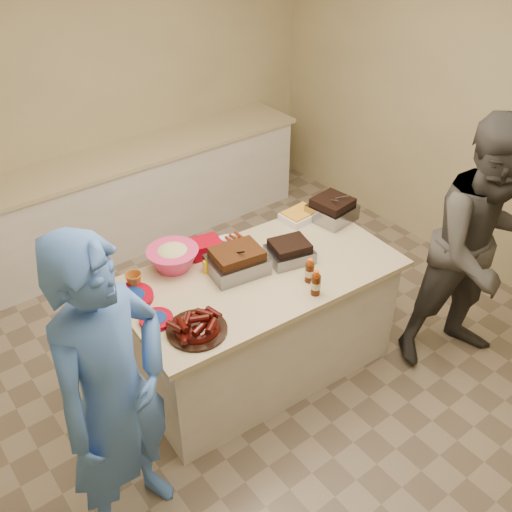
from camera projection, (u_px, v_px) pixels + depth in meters
room at (275, 370)px, 4.17m from camera, size 4.50×5.00×2.70m
back_counter at (127, 199)px, 5.34m from camera, size 3.60×0.64×0.90m
island at (260, 366)px, 4.21m from camera, size 1.88×1.07×0.87m
rib_platter at (197, 331)px, 3.25m from camera, size 0.38×0.38×0.14m
pulled_pork_tray at (237, 271)px, 3.71m from camera, size 0.40×0.33×0.11m
brisket_tray at (289, 259)px, 3.83m from camera, size 0.34×0.30×0.09m
roasting_pan at (331, 219)px, 4.25m from camera, size 0.33×0.33×0.12m
coleslaw_bowl at (174, 267)px, 3.76m from camera, size 0.36×0.36×0.23m
sausage_plate at (231, 246)px, 3.96m from camera, size 0.30×0.30×0.05m
mac_cheese_dish at (300, 219)px, 4.25m from camera, size 0.28×0.22×0.07m
bbq_bottle_a at (309, 281)px, 3.63m from camera, size 0.06×0.06×0.17m
bbq_bottle_b at (315, 294)px, 3.53m from camera, size 0.06×0.06×0.18m
mustard_bottle at (207, 272)px, 3.71m from camera, size 0.05×0.05×0.12m
sauce_bowl at (224, 262)px, 3.80m from camera, size 0.13×0.05×0.13m
plate_stack_large at (132, 299)px, 3.48m from camera, size 0.29×0.29×0.03m
plate_stack_small at (157, 321)px, 3.32m from camera, size 0.21×0.21×0.03m
plastic_cup at (135, 286)px, 3.59m from camera, size 0.11×0.10×0.11m
basket_stack at (205, 254)px, 3.88m from camera, size 0.24×0.20×0.11m
guest_blue at (138, 508)px, 3.29m from camera, size 1.32×2.00×0.45m
guest_gray at (455, 350)px, 4.34m from camera, size 1.53×2.07×0.71m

